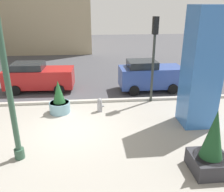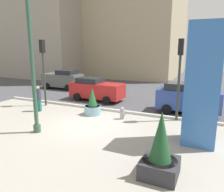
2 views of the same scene
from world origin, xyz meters
name	(u,v)px [view 1 (image 1 of 2)]	position (x,y,z in m)	size (l,w,h in m)	color
ground_plane	(76,97)	(0.00, 4.00, 0.00)	(60.00, 60.00, 0.00)	#47474C
plaza_pavement	(69,156)	(0.00, -2.00, 0.00)	(18.00, 10.00, 0.02)	#9E998E
curb_strip	(75,102)	(0.00, 3.12, 0.08)	(18.00, 0.24, 0.16)	#B7B2A8
lamp_post	(3,56)	(-1.79, -1.94, 3.82)	(0.44, 0.44, 7.81)	#335642
art_pillar_blue	(202,69)	(5.78, 0.13, 2.66)	(1.39, 1.39, 5.32)	#3870BC
potted_plant_mid_plaza	(59,101)	(-0.73, 1.92, 0.65)	(1.06, 1.06, 1.74)	#7AA8B7
potted_plant_by_pillar	(211,149)	(4.80, -3.29, 0.88)	(1.22, 1.22, 2.28)	#2D2D33
fire_hydrant	(100,105)	(1.35, 1.86, 0.37)	(0.36, 0.26, 0.75)	#99999E
traffic_light_corner	(154,47)	(4.37, 2.98, 3.17)	(0.28, 0.42, 4.72)	#333833
car_curb_west	(38,77)	(-2.43, 5.53, 0.92)	(4.39, 2.11, 1.83)	red
car_intersection	(149,76)	(4.72, 4.89, 0.99)	(4.03, 2.04, 1.98)	#2D4793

